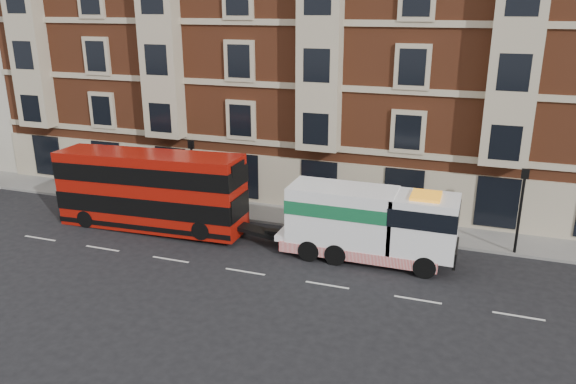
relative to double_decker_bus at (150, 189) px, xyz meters
The scene contains 8 objects.
ground 8.11m from the double_decker_bus, 24.89° to the right, with size 120.00×120.00×0.00m, color black.
sidewalk 8.52m from the double_decker_bus, 30.94° to the left, with size 90.00×3.00×0.15m, color slate.
victorian_terrace 15.96m from the double_decker_bus, 57.22° to the left, with size 45.00×12.00×20.40m.
lamp_post_west 3.13m from the double_decker_bus, 70.21° to the left, with size 0.35×0.15×4.35m.
lamp_post_east 19.28m from the double_decker_bus, ahead, with size 0.35×0.15×4.35m.
double_decker_bus is the anchor object (origin of this frame).
tow_truck 12.06m from the double_decker_bus, ahead, with size 8.60×2.54×3.58m.
pedestrian 5.01m from the double_decker_bus, 112.26° to the left, with size 0.66×0.44×1.82m, color #221C38.
Camera 1 is at (9.79, -21.81, 11.92)m, focal length 35.00 mm.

